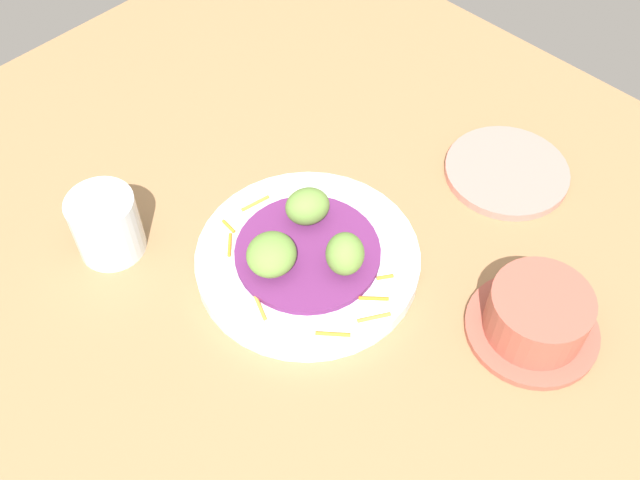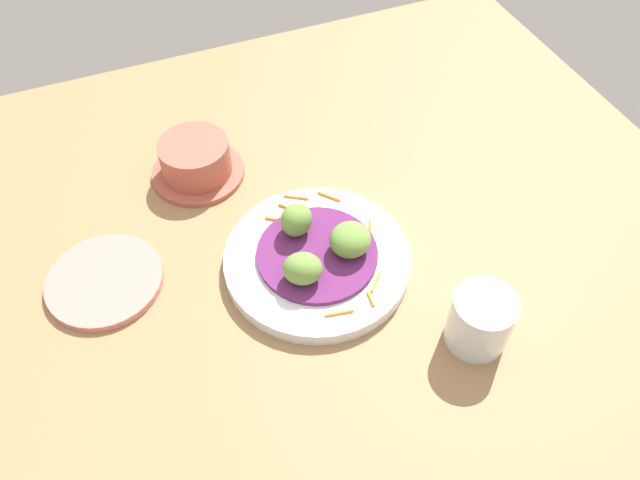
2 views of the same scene
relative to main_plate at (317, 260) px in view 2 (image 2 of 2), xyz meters
The scene contains 10 objects.
table_surface 4.65cm from the main_plate, 81.04° to the left, with size 110.00×110.00×2.00cm, color #936D47.
main_plate is the anchor object (origin of this frame).
cabbage_bed 1.36cm from the main_plate, ahead, with size 16.07×16.07×0.73cm, color #60235B.
carrot_garnish 3.42cm from the main_plate, 125.04° to the left, with size 22.04×13.70×0.40cm.
guac_scoop_left 6.08cm from the main_plate, 165.17° to the right, with size 4.12×4.61×4.56cm, color olive.
guac_scoop_center 5.92cm from the main_plate, 45.17° to the right, with size 4.30×5.02×4.04cm, color olive.
guac_scoop_right 5.91cm from the main_plate, 74.83° to the left, with size 5.55×5.30×4.02cm, color olive.
side_plate_small 28.02cm from the main_plate, 105.97° to the right, with size 15.17×15.17×1.08cm, color tan.
terracotta_bowl 25.09cm from the main_plate, 155.77° to the right, with size 13.96×13.96×6.11cm.
water_glass 22.56cm from the main_plate, 37.67° to the left, with size 7.51×7.51×7.72cm, color silver.
Camera 2 is at (45.77, -22.70, 68.24)cm, focal length 34.56 mm.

